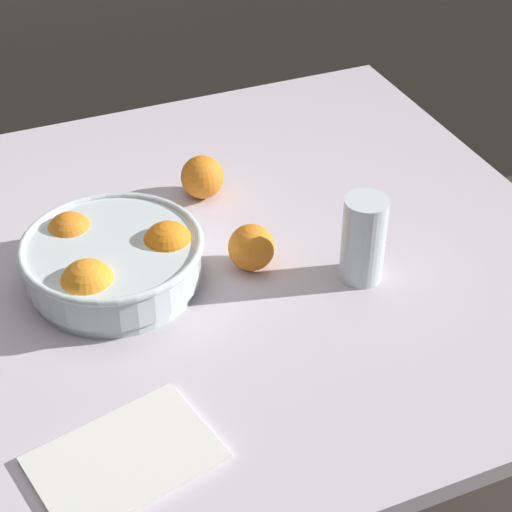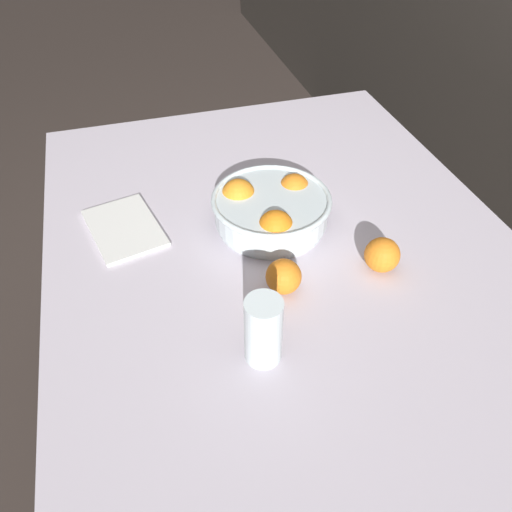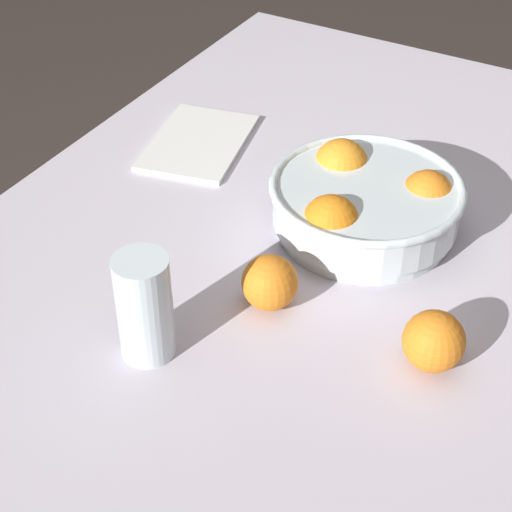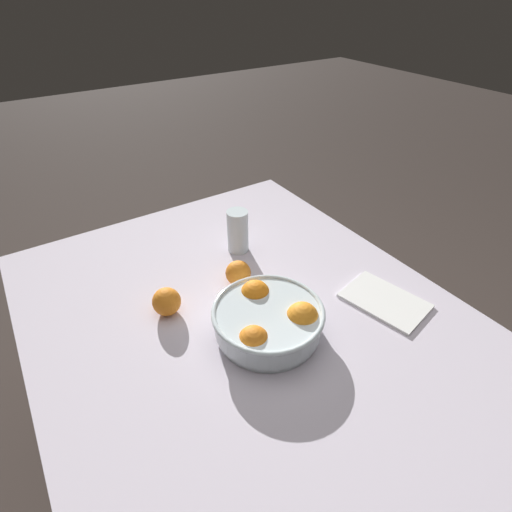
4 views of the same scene
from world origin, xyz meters
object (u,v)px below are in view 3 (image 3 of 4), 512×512
fruit_bowl (365,203)px  orange_loose_near_bowl (270,283)px  juice_glass (145,311)px  orange_loose_front (434,341)px

fruit_bowl → orange_loose_near_bowl: fruit_bowl is taller
fruit_bowl → orange_loose_near_bowl: bearing=-10.3°
juice_glass → orange_loose_front: 0.33m
juice_glass → orange_loose_front: bearing=115.7°
orange_loose_near_bowl → orange_loose_front: (-0.00, 0.21, 0.00)m
fruit_bowl → orange_loose_front: 0.27m
fruit_bowl → juice_glass: bearing=-19.5°
fruit_bowl → juice_glass: juice_glass is taller
fruit_bowl → juice_glass: 0.37m
orange_loose_near_bowl → orange_loose_front: size_ratio=0.97×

